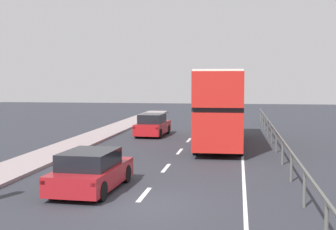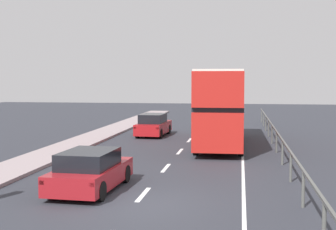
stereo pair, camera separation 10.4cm
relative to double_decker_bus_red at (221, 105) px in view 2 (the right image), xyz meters
name	(u,v)px [view 2 (the right image)]	position (x,y,z in m)	size (l,w,h in m)	color
ground_plane	(136,204)	(-2.01, -13.28, -2.35)	(73.12, 120.00, 0.10)	#2B2D34
lane_paint_markings	(218,158)	(0.09, -4.62, -2.30)	(3.43, 46.00, 0.01)	silver
bridge_side_railing	(279,140)	(3.01, -4.28, -1.38)	(0.10, 42.00, 1.14)	#50514D
double_decker_bus_red	(221,105)	(0.00, 0.00, 0.00)	(2.66, 10.93, 4.30)	#B31E18
hatchback_car_near	(90,171)	(-3.93, -11.92, -1.63)	(2.00, 4.23, 1.39)	maroon
sedan_car_ahead	(153,125)	(-4.69, 3.76, -1.59)	(1.89, 4.28, 1.50)	maroon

